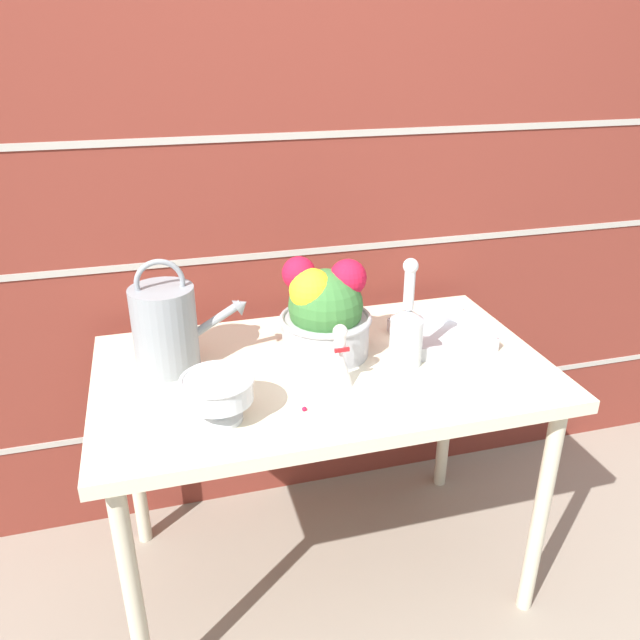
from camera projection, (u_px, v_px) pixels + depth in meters
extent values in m
plane|color=gray|center=(323.00, 569.00, 1.99)|extent=(12.00, 12.00, 0.00)
cube|color=maroon|center=(283.00, 194.00, 1.93)|extent=(3.60, 0.08, 2.20)
cube|color=#A8A399|center=(291.00, 409.00, 2.21)|extent=(3.53, 0.00, 0.02)
cube|color=#A8A399|center=(287.00, 253.00, 1.97)|extent=(3.53, 0.00, 0.02)
cube|color=#A8A399|center=(285.00, 136.00, 1.82)|extent=(3.53, 0.00, 0.02)
cube|color=beige|center=(323.00, 372.00, 1.68)|extent=(1.20, 0.70, 0.04)
cylinder|color=beige|center=(134.00, 599.00, 1.45)|extent=(0.04, 0.04, 0.70)
cylinder|color=beige|center=(541.00, 513.00, 1.72)|extent=(0.04, 0.04, 0.70)
cylinder|color=beige|center=(133.00, 453.00, 1.96)|extent=(0.04, 0.04, 0.70)
cylinder|color=beige|center=(447.00, 403.00, 2.22)|extent=(0.04, 0.04, 0.70)
cylinder|color=gray|center=(165.00, 329.00, 1.62)|extent=(0.17, 0.17, 0.23)
cylinder|color=gray|center=(217.00, 319.00, 1.65)|extent=(0.14, 0.02, 0.09)
cone|color=gray|center=(242.00, 305.00, 1.65)|extent=(0.05, 0.05, 0.06)
torus|color=gray|center=(160.00, 283.00, 1.57)|extent=(0.13, 0.01, 0.13)
cylinder|color=silver|center=(220.00, 417.00, 1.44)|extent=(0.11, 0.11, 0.01)
cylinder|color=silver|center=(219.00, 407.00, 1.43)|extent=(0.04, 0.04, 0.04)
sphere|color=silver|center=(219.00, 406.00, 1.43)|extent=(0.04, 0.04, 0.04)
cylinder|color=silver|center=(218.00, 389.00, 1.41)|extent=(0.16, 0.16, 0.05)
torus|color=silver|center=(217.00, 379.00, 1.40)|extent=(0.17, 0.17, 0.01)
cylinder|color=#ADADB2|center=(326.00, 336.00, 1.72)|extent=(0.24, 0.24, 0.11)
torus|color=#ADADB2|center=(326.00, 318.00, 1.70)|extent=(0.25, 0.25, 0.01)
sphere|color=#387033|center=(326.00, 306.00, 1.69)|extent=(0.20, 0.20, 0.20)
sphere|color=yellow|center=(312.00, 291.00, 1.64)|extent=(0.12, 0.12, 0.12)
sphere|color=red|center=(299.00, 273.00, 1.66)|extent=(0.09, 0.09, 0.09)
sphere|color=red|center=(348.00, 278.00, 1.66)|extent=(0.10, 0.10, 0.10)
cylinder|color=silver|center=(406.00, 342.00, 1.66)|extent=(0.09, 0.09, 0.13)
cone|color=silver|center=(408.00, 314.00, 1.63)|extent=(0.09, 0.09, 0.03)
cylinder|color=silver|center=(409.00, 290.00, 1.60)|extent=(0.03, 0.03, 0.10)
sphere|color=silver|center=(411.00, 266.00, 1.57)|extent=(0.04, 0.04, 0.04)
cone|color=white|center=(340.00, 366.00, 1.56)|extent=(0.07, 0.07, 0.11)
cylinder|color=white|center=(340.00, 339.00, 1.53)|extent=(0.03, 0.03, 0.04)
sphere|color=white|center=(340.00, 332.00, 1.52)|extent=(0.04, 0.04, 0.04)
cube|color=red|center=(342.00, 350.00, 1.53)|extent=(0.04, 0.01, 0.01)
cube|color=#B7B7BC|center=(441.00, 339.00, 1.81)|extent=(0.25, 0.21, 0.01)
cube|color=#B7B7BC|center=(458.00, 350.00, 1.72)|extent=(0.25, 0.01, 0.04)
cube|color=#B7B7BC|center=(426.00, 320.00, 1.90)|extent=(0.25, 0.01, 0.04)
cube|color=#B7B7BC|center=(401.00, 339.00, 1.78)|extent=(0.01, 0.21, 0.04)
cube|color=#B7B7BC|center=(480.00, 329.00, 1.84)|extent=(0.01, 0.21, 0.04)
sphere|color=red|center=(304.00, 409.00, 1.48)|extent=(0.01, 0.01, 0.01)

